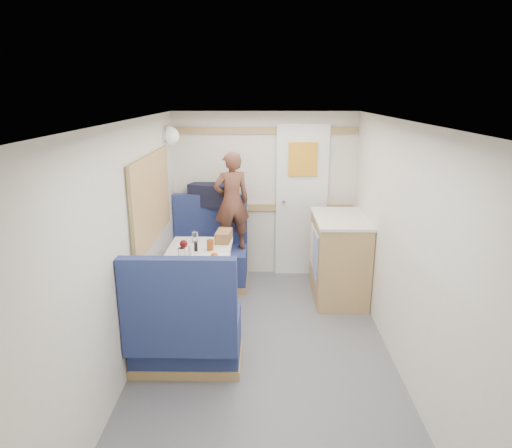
{
  "coord_description": "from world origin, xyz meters",
  "views": [
    {
      "loc": [
        -0.02,
        -3.18,
        2.21
      ],
      "look_at": [
        -0.08,
        0.9,
        1.03
      ],
      "focal_mm": 32.0,
      "sensor_mm": 36.0,
      "label": 1
    }
  ],
  "objects_px": {
    "dinette_table": "(199,266)",
    "wine_glass": "(184,245)",
    "tumbler_mid": "(195,237)",
    "bread_loaf": "(224,236)",
    "orange_fruit": "(214,257)",
    "beer_glass": "(210,245)",
    "pepper_grinder": "(196,247)",
    "tumbler_left": "(181,254)",
    "bench_far": "(209,260)",
    "salt_grinder": "(190,250)",
    "tray": "(214,260)",
    "cheese_block": "(202,260)",
    "bench_near": "(186,335)",
    "duffel_bag": "(213,195)",
    "dome_light": "(170,136)",
    "galley_counter": "(339,257)",
    "person": "(232,202)"
  },
  "relations": [
    {
      "from": "dinette_table",
      "to": "wine_glass",
      "type": "bearing_deg",
      "value": -122.61
    },
    {
      "from": "tumbler_mid",
      "to": "bread_loaf",
      "type": "bearing_deg",
      "value": 3.53
    },
    {
      "from": "orange_fruit",
      "to": "beer_glass",
      "type": "relative_size",
      "value": 0.71
    },
    {
      "from": "pepper_grinder",
      "to": "tumbler_left",
      "type": "bearing_deg",
      "value": -112.52
    },
    {
      "from": "bench_far",
      "to": "salt_grinder",
      "type": "distance_m",
      "value": 1.08
    },
    {
      "from": "dinette_table",
      "to": "tumbler_left",
      "type": "xyz_separation_m",
      "value": [
        -0.12,
        -0.24,
        0.21
      ]
    },
    {
      "from": "tray",
      "to": "cheese_block",
      "type": "bearing_deg",
      "value": -151.81
    },
    {
      "from": "bench_near",
      "to": "tumbler_mid",
      "type": "height_order",
      "value": "bench_near"
    },
    {
      "from": "orange_fruit",
      "to": "pepper_grinder",
      "type": "height_order",
      "value": "same"
    },
    {
      "from": "bench_far",
      "to": "bench_near",
      "type": "distance_m",
      "value": 1.73
    },
    {
      "from": "duffel_bag",
      "to": "salt_grinder",
      "type": "height_order",
      "value": "duffel_bag"
    },
    {
      "from": "cheese_block",
      "to": "wine_glass",
      "type": "distance_m",
      "value": 0.26
    },
    {
      "from": "tumbler_left",
      "to": "pepper_grinder",
      "type": "xyz_separation_m",
      "value": [
        0.1,
        0.24,
        -0.01
      ]
    },
    {
      "from": "bench_near",
      "to": "dome_light",
      "type": "height_order",
      "value": "dome_light"
    },
    {
      "from": "bench_far",
      "to": "pepper_grinder",
      "type": "height_order",
      "value": "bench_far"
    },
    {
      "from": "dome_light",
      "to": "dinette_table",
      "type": "bearing_deg",
      "value": -65.35
    },
    {
      "from": "duffel_bag",
      "to": "orange_fruit",
      "type": "relative_size",
      "value": 7.52
    },
    {
      "from": "duffel_bag",
      "to": "tumbler_left",
      "type": "distance_m",
      "value": 1.39
    },
    {
      "from": "wine_glass",
      "to": "beer_glass",
      "type": "height_order",
      "value": "wine_glass"
    },
    {
      "from": "tumbler_left",
      "to": "salt_grinder",
      "type": "height_order",
      "value": "tumbler_left"
    },
    {
      "from": "tumbler_left",
      "to": "beer_glass",
      "type": "distance_m",
      "value": 0.36
    },
    {
      "from": "bench_far",
      "to": "salt_grinder",
      "type": "height_order",
      "value": "bench_far"
    },
    {
      "from": "bench_near",
      "to": "cheese_block",
      "type": "height_order",
      "value": "bench_near"
    },
    {
      "from": "duffel_bag",
      "to": "pepper_grinder",
      "type": "height_order",
      "value": "duffel_bag"
    },
    {
      "from": "bench_far",
      "to": "galley_counter",
      "type": "height_order",
      "value": "bench_far"
    },
    {
      "from": "bench_near",
      "to": "orange_fruit",
      "type": "bearing_deg",
      "value": 71.41
    },
    {
      "from": "dome_light",
      "to": "beer_glass",
      "type": "bearing_deg",
      "value": -58.3
    },
    {
      "from": "pepper_grinder",
      "to": "salt_grinder",
      "type": "relative_size",
      "value": 0.92
    },
    {
      "from": "bench_near",
      "to": "tumbler_left",
      "type": "distance_m",
      "value": 0.8
    },
    {
      "from": "beer_glass",
      "to": "duffel_bag",
      "type": "bearing_deg",
      "value": 94.08
    },
    {
      "from": "bench_near",
      "to": "beer_glass",
      "type": "distance_m",
      "value": 1.02
    },
    {
      "from": "dinette_table",
      "to": "galley_counter",
      "type": "distance_m",
      "value": 1.57
    },
    {
      "from": "beer_glass",
      "to": "dome_light",
      "type": "bearing_deg",
      "value": 121.7
    },
    {
      "from": "tray",
      "to": "orange_fruit",
      "type": "relative_size",
      "value": 4.89
    },
    {
      "from": "dome_light",
      "to": "bread_loaf",
      "type": "xyz_separation_m",
      "value": [
        0.61,
        -0.54,
        -0.97
      ]
    },
    {
      "from": "wine_glass",
      "to": "orange_fruit",
      "type": "bearing_deg",
      "value": -23.25
    },
    {
      "from": "cheese_block",
      "to": "pepper_grinder",
      "type": "bearing_deg",
      "value": 106.69
    },
    {
      "from": "dinette_table",
      "to": "duffel_bag",
      "type": "height_order",
      "value": "duffel_bag"
    },
    {
      "from": "tray",
      "to": "pepper_grinder",
      "type": "distance_m",
      "value": 0.35
    },
    {
      "from": "cheese_block",
      "to": "beer_glass",
      "type": "bearing_deg",
      "value": 84.17
    },
    {
      "from": "galley_counter",
      "to": "tumbler_left",
      "type": "xyz_separation_m",
      "value": [
        -1.59,
        -0.79,
        0.31
      ]
    },
    {
      "from": "pepper_grinder",
      "to": "duffel_bag",
      "type": "bearing_deg",
      "value": 86.98
    },
    {
      "from": "person",
      "to": "beer_glass",
      "type": "distance_m",
      "value": 0.86
    },
    {
      "from": "tray",
      "to": "pepper_grinder",
      "type": "bearing_deg",
      "value": 126.56
    },
    {
      "from": "bench_near",
      "to": "tumbler_mid",
      "type": "distance_m",
      "value": 1.26
    },
    {
      "from": "cheese_block",
      "to": "wine_glass",
      "type": "height_order",
      "value": "wine_glass"
    },
    {
      "from": "tray",
      "to": "tumbler_mid",
      "type": "relative_size",
      "value": 3.34
    },
    {
      "from": "person",
      "to": "orange_fruit",
      "type": "xyz_separation_m",
      "value": [
        -0.08,
        -1.14,
        -0.24
      ]
    },
    {
      "from": "bread_loaf",
      "to": "dinette_table",
      "type": "bearing_deg",
      "value": -125.62
    },
    {
      "from": "orange_fruit",
      "to": "tumbler_mid",
      "type": "height_order",
      "value": "tumbler_mid"
    }
  ]
}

